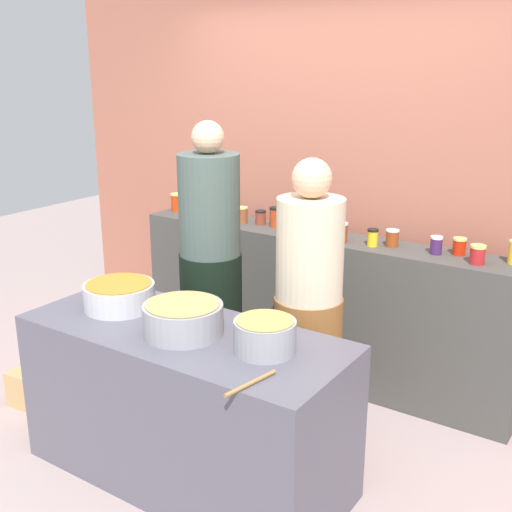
% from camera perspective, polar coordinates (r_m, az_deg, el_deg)
% --- Properties ---
extents(ground, '(12.00, 12.00, 0.00)m').
position_cam_1_polar(ground, '(3.79, -3.07, -16.68)').
color(ground, gray).
extents(storefront_wall, '(4.80, 0.12, 3.00)m').
position_cam_1_polar(storefront_wall, '(4.44, 8.01, 9.03)').
color(storefront_wall, '#A25D4A').
rests_on(storefront_wall, ground).
extents(display_shelf, '(2.70, 0.36, 1.00)m').
position_cam_1_polar(display_shelf, '(4.39, 5.47, -4.47)').
color(display_shelf, '#41403D').
rests_on(display_shelf, ground).
extents(prep_table, '(1.70, 0.70, 0.83)m').
position_cam_1_polar(prep_table, '(3.38, -6.31, -13.09)').
color(prep_table, '#514F5B').
rests_on(prep_table, ground).
extents(preserve_jar_0, '(0.09, 0.09, 0.14)m').
position_cam_1_polar(preserve_jar_0, '(4.94, -7.11, 4.81)').
color(preserve_jar_0, '#BE320E').
rests_on(preserve_jar_0, display_shelf).
extents(preserve_jar_1, '(0.09, 0.09, 0.13)m').
position_cam_1_polar(preserve_jar_1, '(4.76, -4.79, 4.39)').
color(preserve_jar_1, '#286030').
rests_on(preserve_jar_1, display_shelf).
extents(preserve_jar_2, '(0.08, 0.08, 0.12)m').
position_cam_1_polar(preserve_jar_2, '(4.52, -1.27, 3.69)').
color(preserve_jar_2, brown).
rests_on(preserve_jar_2, display_shelf).
extents(preserve_jar_3, '(0.08, 0.08, 0.10)m').
position_cam_1_polar(preserve_jar_3, '(4.49, 0.42, 3.48)').
color(preserve_jar_3, brown).
rests_on(preserve_jar_3, display_shelf).
extents(preserve_jar_4, '(0.07, 0.07, 0.14)m').
position_cam_1_polar(preserve_jar_4, '(4.41, 1.70, 3.51)').
color(preserve_jar_4, '#A93718').
rests_on(preserve_jar_4, display_shelf).
extents(preserve_jar_5, '(0.07, 0.07, 0.12)m').
position_cam_1_polar(preserve_jar_5, '(4.31, 3.35, 3.00)').
color(preserve_jar_5, brown).
rests_on(preserve_jar_5, display_shelf).
extents(preserve_jar_6, '(0.09, 0.09, 0.13)m').
position_cam_1_polar(preserve_jar_6, '(4.27, 4.74, 2.91)').
color(preserve_jar_6, gold).
rests_on(preserve_jar_6, display_shelf).
extents(preserve_jar_7, '(0.08, 0.08, 0.13)m').
position_cam_1_polar(preserve_jar_7, '(4.16, 6.72, 2.48)').
color(preserve_jar_7, '#B53519').
rests_on(preserve_jar_7, display_shelf).
extents(preserve_jar_8, '(0.08, 0.08, 0.13)m').
position_cam_1_polar(preserve_jar_8, '(4.08, 7.66, 2.12)').
color(preserve_jar_8, maroon).
rests_on(preserve_jar_8, display_shelf).
extents(preserve_jar_9, '(0.07, 0.07, 0.11)m').
position_cam_1_polar(preserve_jar_9, '(4.02, 10.41, 1.65)').
color(preserve_jar_9, gold).
rests_on(preserve_jar_9, display_shelf).
extents(preserve_jar_10, '(0.08, 0.08, 0.11)m').
position_cam_1_polar(preserve_jar_10, '(4.03, 12.10, 1.59)').
color(preserve_jar_10, '#8B3916').
rests_on(preserve_jar_10, display_shelf).
extents(preserve_jar_11, '(0.07, 0.07, 0.11)m').
position_cam_1_polar(preserve_jar_11, '(3.93, 15.84, 0.94)').
color(preserve_jar_11, '#3E1F53').
rests_on(preserve_jar_11, display_shelf).
extents(preserve_jar_12, '(0.08, 0.08, 0.10)m').
position_cam_1_polar(preserve_jar_12, '(3.96, 17.75, 0.83)').
color(preserve_jar_12, red).
rests_on(preserve_jar_12, display_shelf).
extents(preserve_jar_13, '(0.09, 0.09, 0.11)m').
position_cam_1_polar(preserve_jar_13, '(3.81, 19.23, 0.14)').
color(preserve_jar_13, '#AB1F21').
rests_on(preserve_jar_13, display_shelf).
extents(cooking_pot_left, '(0.38, 0.38, 0.14)m').
position_cam_1_polar(cooking_pot_left, '(3.50, -12.14, -3.49)').
color(cooking_pot_left, '#B7B7BC').
rests_on(cooking_pot_left, prep_table).
extents(cooking_pot_center, '(0.39, 0.39, 0.16)m').
position_cam_1_polar(cooking_pot_center, '(3.12, -6.54, -5.61)').
color(cooking_pot_center, gray).
rests_on(cooking_pot_center, prep_table).
extents(cooking_pot_right, '(0.29, 0.29, 0.16)m').
position_cam_1_polar(cooking_pot_right, '(2.92, 0.80, -7.16)').
color(cooking_pot_right, gray).
rests_on(cooking_pot_right, prep_table).
extents(wooden_spoon, '(0.07, 0.29, 0.02)m').
position_cam_1_polar(wooden_spoon, '(2.66, -0.48, -11.33)').
color(wooden_spoon, '#9E703D').
rests_on(wooden_spoon, prep_table).
extents(cook_with_tongs, '(0.38, 0.38, 1.78)m').
position_cam_1_polar(cook_with_tongs, '(3.93, -4.06, -2.29)').
color(cook_with_tongs, black).
rests_on(cook_with_tongs, ground).
extents(cook_in_cap, '(0.37, 0.37, 1.64)m').
position_cam_1_polar(cook_in_cap, '(3.49, 4.69, -6.04)').
color(cook_in_cap, brown).
rests_on(cook_in_cap, ground).
extents(bread_crate, '(0.39, 0.37, 0.23)m').
position_cam_1_polar(bread_crate, '(4.38, -18.30, -10.93)').
color(bread_crate, tan).
rests_on(bread_crate, ground).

